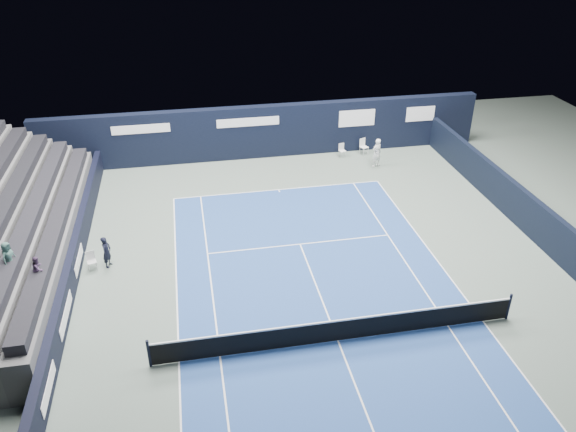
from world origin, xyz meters
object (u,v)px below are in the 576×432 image
tennis_net (339,330)px  tennis_player (377,153)px  folding_chair_back_b (363,145)px  line_judge_chair (91,259)px  folding_chair_back_a (342,149)px

tennis_net → tennis_player: size_ratio=7.69×
tennis_net → tennis_player: bearing=66.4°
tennis_net → folding_chair_back_b: bearing=69.6°
line_judge_chair → tennis_net: tennis_net is taller
folding_chair_back_b → line_judge_chair: folding_chair_back_b is taller
line_judge_chair → tennis_player: tennis_player is taller
folding_chair_back_b → tennis_player: size_ratio=0.56×
folding_chair_back_b → tennis_player: tennis_player is taller
folding_chair_back_b → tennis_net: tennis_net is taller
folding_chair_back_a → line_judge_chair: same height
tennis_net → tennis_player: 15.06m
line_judge_chair → tennis_player: bearing=10.4°
folding_chair_back_a → tennis_net: (-4.48, -15.53, 0.05)m
line_judge_chair → folding_chair_back_a: bearing=18.3°
folding_chair_back_b → tennis_net: (-5.86, -15.72, -0.03)m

